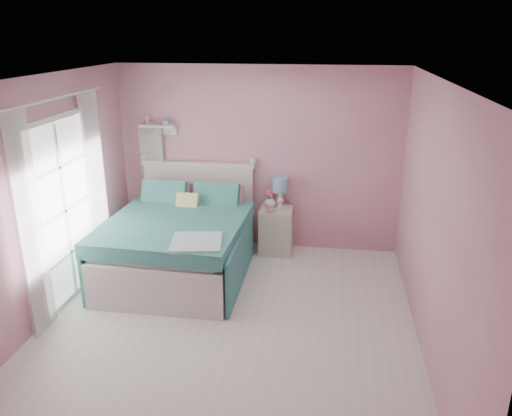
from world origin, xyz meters
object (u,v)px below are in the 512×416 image
(bed, at_px, (180,243))
(nightstand, at_px, (276,230))
(table_lamp, at_px, (280,187))
(teacup, at_px, (270,209))
(vase, at_px, (270,201))

(bed, height_order, nightstand, bed)
(table_lamp, height_order, teacup, table_lamp)
(vase, bearing_deg, table_lamp, 7.08)
(bed, bearing_deg, vase, 41.80)
(bed, xyz_separation_m, vase, (1.07, 0.88, 0.33))
(vase, bearing_deg, nightstand, -27.96)
(vase, bearing_deg, bed, -140.43)
(bed, height_order, table_lamp, bed)
(nightstand, bearing_deg, vase, 152.04)
(bed, height_order, vase, bed)
(nightstand, bearing_deg, bed, -144.60)
(table_lamp, xyz_separation_m, vase, (-0.14, -0.02, -0.22))
(teacup, bearing_deg, nightstand, 64.34)
(vase, xyz_separation_m, teacup, (0.03, -0.20, -0.05))
(vase, height_order, teacup, vase)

